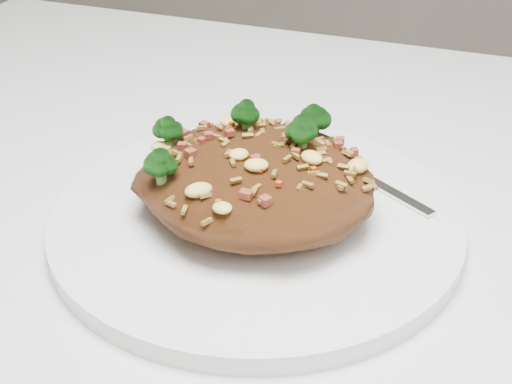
{
  "coord_description": "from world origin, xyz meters",
  "views": [
    {
      "loc": [
        0.04,
        -0.39,
        1.03
      ],
      "look_at": [
        -0.1,
        -0.0,
        0.78
      ],
      "focal_mm": 50.0,
      "sensor_mm": 36.0,
      "label": 1
    }
  ],
  "objects_px": {
    "plate": "(256,219)",
    "fried_rice": "(255,170)",
    "fork": "(356,172)",
    "dining_table": "(386,353)"
  },
  "relations": [
    {
      "from": "plate",
      "to": "fried_rice",
      "type": "xyz_separation_m",
      "value": [
        -0.0,
        0.0,
        0.04
      ]
    },
    {
      "from": "dining_table",
      "to": "plate",
      "type": "bearing_deg",
      "value": -177.32
    },
    {
      "from": "fried_rice",
      "to": "plate",
      "type": "bearing_deg",
      "value": -37.27
    },
    {
      "from": "fried_rice",
      "to": "fork",
      "type": "bearing_deg",
      "value": 53.25
    },
    {
      "from": "fried_rice",
      "to": "fork",
      "type": "distance_m",
      "value": 0.09
    },
    {
      "from": "plate",
      "to": "fried_rice",
      "type": "relative_size",
      "value": 1.74
    },
    {
      "from": "fried_rice",
      "to": "fork",
      "type": "relative_size",
      "value": 1.12
    },
    {
      "from": "fried_rice",
      "to": "fork",
      "type": "height_order",
      "value": "fried_rice"
    },
    {
      "from": "plate",
      "to": "fork",
      "type": "xyz_separation_m",
      "value": [
        0.05,
        0.07,
        0.01
      ]
    },
    {
      "from": "dining_table",
      "to": "fork",
      "type": "xyz_separation_m",
      "value": [
        -0.05,
        0.07,
        0.11
      ]
    }
  ]
}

